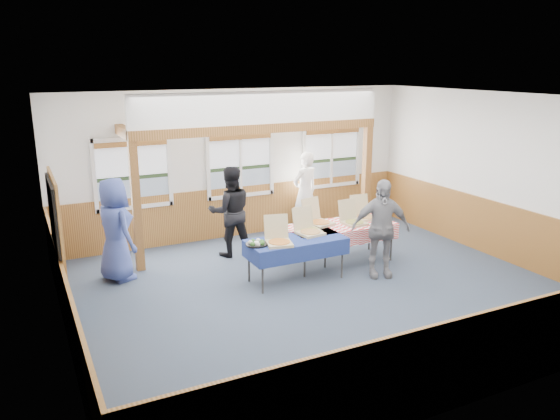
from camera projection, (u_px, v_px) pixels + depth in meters
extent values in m
plane|color=#2C3B48|center=(319.00, 290.00, 9.22)|extent=(8.00, 8.00, 0.00)
plane|color=white|center=(323.00, 98.00, 8.39)|extent=(8.00, 8.00, 0.00)
plane|color=silver|center=(240.00, 164.00, 11.84)|extent=(8.00, 0.00, 8.00)
plane|color=silver|center=(488.00, 270.00, 5.77)|extent=(8.00, 0.00, 8.00)
plane|color=silver|center=(56.00, 231.00, 7.10)|extent=(0.00, 8.00, 8.00)
plane|color=silver|center=(500.00, 177.00, 10.51)|extent=(0.00, 8.00, 8.00)
cube|color=brown|center=(241.00, 211.00, 12.09)|extent=(7.98, 0.05, 1.10)
cube|color=brown|center=(477.00, 357.00, 6.07)|extent=(7.98, 0.05, 1.10)
cube|color=brown|center=(66.00, 305.00, 7.39)|extent=(0.05, 6.98, 1.10)
cube|color=brown|center=(494.00, 229.00, 10.77)|extent=(0.05, 6.98, 1.10)
cube|color=#303030|center=(58.00, 250.00, 8.04)|extent=(0.06, 1.30, 2.10)
cube|color=silver|center=(135.00, 207.00, 10.99)|extent=(1.52, 0.05, 0.08)
cube|color=silver|center=(131.00, 139.00, 10.63)|extent=(1.52, 0.05, 0.08)
cube|color=silver|center=(94.00, 177.00, 10.49)|extent=(0.08, 0.05, 1.46)
cube|color=silver|center=(170.00, 170.00, 11.12)|extent=(0.08, 0.05, 1.46)
cube|color=silver|center=(133.00, 173.00, 10.81)|extent=(0.05, 0.05, 1.30)
cube|color=slate|center=(134.00, 192.00, 10.94)|extent=(1.40, 0.02, 0.52)
cube|color=#20341A|center=(133.00, 178.00, 10.86)|extent=(1.40, 0.02, 0.08)
cube|color=silver|center=(132.00, 158.00, 10.76)|extent=(1.40, 0.02, 0.70)
cube|color=brown|center=(131.00, 144.00, 10.63)|extent=(1.40, 0.07, 0.10)
cube|color=silver|center=(241.00, 195.00, 11.97)|extent=(1.52, 0.05, 0.08)
cube|color=silver|center=(240.00, 132.00, 11.61)|extent=(1.52, 0.05, 0.08)
cube|color=silver|center=(208.00, 167.00, 11.47)|extent=(0.08, 0.05, 1.46)
cube|color=silver|center=(272.00, 162.00, 12.10)|extent=(0.08, 0.05, 1.46)
cube|color=silver|center=(241.00, 164.00, 11.79)|extent=(0.05, 0.05, 1.30)
cube|color=slate|center=(240.00, 182.00, 11.92)|extent=(1.40, 0.02, 0.52)
cube|color=#20341A|center=(240.00, 168.00, 11.84)|extent=(1.40, 0.02, 0.08)
cube|color=silver|center=(240.00, 150.00, 11.74)|extent=(1.40, 0.02, 0.70)
cube|color=brown|center=(240.00, 137.00, 11.61)|extent=(1.40, 0.07, 0.10)
cube|color=silver|center=(331.00, 185.00, 12.95)|extent=(1.52, 0.05, 0.08)
cube|color=silver|center=(332.00, 127.00, 12.58)|extent=(1.52, 0.05, 0.08)
cube|color=silver|center=(304.00, 159.00, 12.45)|extent=(0.08, 0.05, 1.46)
cube|color=silver|center=(358.00, 154.00, 13.08)|extent=(0.08, 0.05, 1.46)
cube|color=silver|center=(332.00, 156.00, 12.76)|extent=(0.05, 0.05, 1.30)
cube|color=slate|center=(330.00, 173.00, 12.90)|extent=(1.40, 0.02, 0.52)
cube|color=#20341A|center=(331.00, 160.00, 12.82)|extent=(1.40, 0.02, 0.08)
cube|color=silver|center=(331.00, 144.00, 12.72)|extent=(1.40, 0.02, 0.70)
cube|color=brown|center=(333.00, 131.00, 12.59)|extent=(1.40, 0.07, 0.10)
cube|color=brown|center=(137.00, 207.00, 9.84)|extent=(0.15, 0.15, 2.40)
cube|color=brown|center=(366.00, 182.00, 11.97)|extent=(0.15, 0.15, 2.40)
cube|color=brown|center=(262.00, 128.00, 10.57)|extent=(5.15, 0.18, 0.18)
cylinder|color=#303030|center=(263.00, 273.00, 9.00)|extent=(0.04, 0.04, 0.73)
cylinder|color=#303030|center=(249.00, 262.00, 9.50)|extent=(0.04, 0.04, 0.73)
cylinder|color=#303030|center=(342.00, 259.00, 9.67)|extent=(0.04, 0.04, 0.73)
cylinder|color=#303030|center=(325.00, 249.00, 10.16)|extent=(0.04, 0.04, 0.73)
cube|color=#303030|center=(296.00, 240.00, 9.49)|extent=(1.79, 1.10, 0.03)
cube|color=navy|center=(296.00, 239.00, 9.48)|extent=(1.87, 1.18, 0.01)
cube|color=navy|center=(306.00, 254.00, 9.19)|extent=(1.68, 0.45, 0.28)
cube|color=navy|center=(286.00, 241.00, 9.85)|extent=(1.68, 0.45, 0.28)
cylinder|color=#303030|center=(305.00, 258.00, 9.71)|extent=(0.04, 0.04, 0.73)
cylinder|color=#303030|center=(286.00, 246.00, 10.34)|extent=(0.04, 0.04, 0.73)
cylinder|color=#303030|center=(391.00, 243.00, 10.53)|extent=(0.04, 0.04, 0.73)
cylinder|color=#303030|center=(369.00, 232.00, 11.16)|extent=(0.04, 0.04, 0.73)
cube|color=#303030|center=(340.00, 226.00, 10.34)|extent=(2.10, 1.05, 0.03)
cube|color=red|center=(340.00, 225.00, 10.33)|extent=(2.17, 1.11, 0.01)
cube|color=red|center=(353.00, 239.00, 9.98)|extent=(2.08, 0.22, 0.28)
cube|color=red|center=(327.00, 226.00, 10.76)|extent=(2.08, 0.22, 0.28)
cube|color=tan|center=(279.00, 243.00, 9.18)|extent=(0.50, 0.50, 0.05)
cylinder|color=#C37E2E|center=(279.00, 242.00, 9.17)|extent=(0.44, 0.44, 0.01)
cube|color=tan|center=(276.00, 226.00, 9.35)|extent=(0.43, 0.19, 0.41)
cube|color=tan|center=(310.00, 233.00, 9.73)|extent=(0.46, 0.46, 0.05)
cylinder|color=tan|center=(310.00, 232.00, 9.72)|extent=(0.40, 0.40, 0.01)
cube|color=tan|center=(302.00, 218.00, 9.87)|extent=(0.42, 0.15, 0.40)
cube|color=tan|center=(309.00, 231.00, 9.89)|extent=(0.39, 0.39, 0.04)
cylinder|color=gold|center=(309.00, 229.00, 9.88)|extent=(0.34, 0.34, 0.01)
cube|color=tan|center=(303.00, 217.00, 10.03)|extent=(0.38, 0.10, 0.37)
cube|color=tan|center=(320.00, 224.00, 10.31)|extent=(0.52, 0.52, 0.05)
cylinder|color=#C37E2E|center=(320.00, 222.00, 10.30)|extent=(0.45, 0.45, 0.01)
cube|color=tan|center=(311.00, 209.00, 10.44)|extent=(0.44, 0.20, 0.42)
cube|color=tan|center=(355.00, 223.00, 10.33)|extent=(0.42, 0.42, 0.04)
cylinder|color=gold|center=(355.00, 222.00, 10.32)|extent=(0.37, 0.37, 0.01)
cube|color=tan|center=(347.00, 209.00, 10.47)|extent=(0.40, 0.12, 0.39)
cube|color=tan|center=(365.00, 218.00, 10.69)|extent=(0.42, 0.42, 0.04)
cylinder|color=tan|center=(365.00, 216.00, 10.68)|extent=(0.36, 0.36, 0.01)
cube|color=tan|center=(359.00, 204.00, 10.85)|extent=(0.40, 0.11, 0.39)
cylinder|color=black|center=(257.00, 244.00, 9.16)|extent=(0.37, 0.37, 0.03)
cylinder|color=white|center=(257.00, 243.00, 9.15)|extent=(0.08, 0.08, 0.04)
sphere|color=#326024|center=(262.00, 242.00, 9.19)|extent=(0.08, 0.08, 0.08)
sphere|color=beige|center=(258.00, 241.00, 9.25)|extent=(0.08, 0.08, 0.08)
sphere|color=#326024|center=(253.00, 241.00, 9.23)|extent=(0.08, 0.08, 0.08)
sphere|color=beige|center=(250.00, 243.00, 9.15)|extent=(0.08, 0.08, 0.08)
sphere|color=#326024|center=(253.00, 244.00, 9.07)|extent=(0.08, 0.08, 0.08)
sphere|color=beige|center=(258.00, 245.00, 9.05)|extent=(0.08, 0.08, 0.08)
sphere|color=#326024|center=(262.00, 243.00, 9.11)|extent=(0.08, 0.08, 0.08)
cylinder|color=#A3601B|center=(385.00, 219.00, 10.46)|extent=(0.07, 0.07, 0.15)
imported|color=white|center=(305.00, 192.00, 12.27)|extent=(0.75, 0.59, 1.82)
imported|color=black|center=(230.00, 211.00, 10.71)|extent=(0.97, 0.82, 1.80)
imported|color=#3B4A93|center=(115.00, 230.00, 9.47)|extent=(0.85, 1.04, 1.83)
imported|color=gray|center=(381.00, 228.00, 9.64)|extent=(1.13, 0.80, 1.78)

